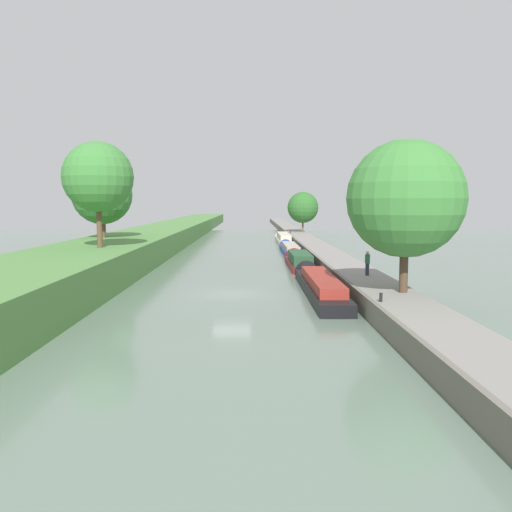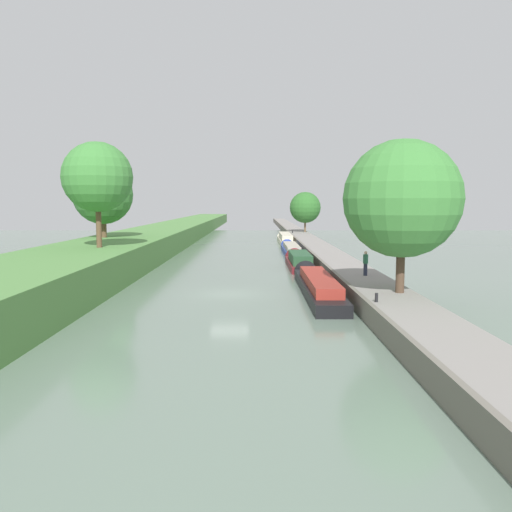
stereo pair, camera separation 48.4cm
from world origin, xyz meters
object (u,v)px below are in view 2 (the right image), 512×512
(mooring_bollard_near, at_px, (377,298))
(mooring_bollard_far, at_px, (293,232))
(narrowboat_maroon, at_px, (299,261))
(narrowboat_blue, at_px, (291,249))
(narrowboat_black, at_px, (317,284))
(narrowboat_cream, at_px, (285,239))
(person_walking, at_px, (366,263))

(mooring_bollard_near, xyz_separation_m, mooring_bollard_far, (0.00, 59.57, 0.00))
(narrowboat_maroon, relative_size, mooring_bollard_near, 24.47)
(narrowboat_blue, height_order, mooring_bollard_far, mooring_bollard_far)
(narrowboat_maroon, height_order, mooring_bollard_far, mooring_bollard_far)
(narrowboat_black, bearing_deg, narrowboat_blue, 89.75)
(narrowboat_maroon, relative_size, mooring_bollard_far, 24.47)
(narrowboat_blue, xyz_separation_m, mooring_bollard_near, (1.82, -36.61, 0.82))
(narrowboat_cream, bearing_deg, mooring_bollard_near, -88.18)
(narrowboat_maroon, xyz_separation_m, narrowboat_blue, (0.14, 13.33, -0.08))
(mooring_bollard_near, bearing_deg, narrowboat_maroon, 94.79)
(narrowboat_cream, bearing_deg, person_walking, -85.85)
(narrowboat_maroon, height_order, person_walking, person_walking)
(narrowboat_black, height_order, person_walking, person_walking)
(mooring_bollard_near, distance_m, mooring_bollard_far, 59.57)
(narrowboat_black, distance_m, mooring_bollard_far, 50.75)
(narrowboat_maroon, bearing_deg, mooring_bollard_near, -85.21)
(narrowboat_cream, xyz_separation_m, mooring_bollard_near, (1.65, -51.93, 0.67))
(narrowboat_cream, height_order, mooring_bollard_near, mooring_bollard_near)
(mooring_bollard_near, relative_size, mooring_bollard_far, 1.00)
(narrowboat_blue, relative_size, mooring_bollard_near, 32.94)
(narrowboat_black, xyz_separation_m, narrowboat_cream, (0.29, 43.07, 0.07))
(narrowboat_blue, distance_m, mooring_bollard_far, 23.05)
(narrowboat_black, relative_size, mooring_bollard_near, 35.14)
(mooring_bollard_near, bearing_deg, mooring_bollard_far, 90.00)
(mooring_bollard_far, bearing_deg, mooring_bollard_near, -90.00)
(narrowboat_cream, relative_size, person_walking, 9.76)
(narrowboat_black, height_order, narrowboat_cream, narrowboat_cream)
(narrowboat_maroon, bearing_deg, narrowboat_cream, 89.40)
(narrowboat_maroon, bearing_deg, narrowboat_black, -89.94)
(person_walking, height_order, mooring_bollard_far, person_walking)
(narrowboat_maroon, xyz_separation_m, person_walking, (3.38, -13.81, 1.39))
(person_walking, bearing_deg, mooring_bollard_far, 91.64)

